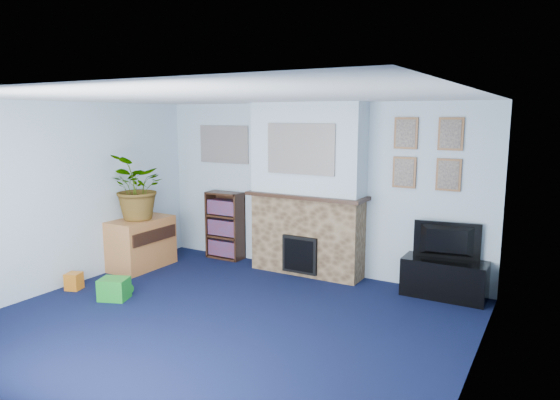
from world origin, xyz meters
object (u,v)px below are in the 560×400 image
Objects in this scene: television at (447,241)px; sideboard at (142,244)px; tv_stand at (444,279)px; bookshelf at (225,227)px.

sideboard is at bearing 4.22° from television.
television is at bearing 13.14° from sideboard.
sideboard is (-4.15, -0.97, -0.35)m from television.
sideboard is (-4.15, -0.95, 0.12)m from tv_stand.
television is 4.27m from sideboard.
tv_stand is at bearing -1.30° from bookshelf.
tv_stand is 0.95× the size of bookshelf.
tv_stand is 3.38m from bookshelf.
television reaches higher than tv_stand.
television is at bearing -0.96° from bookshelf.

